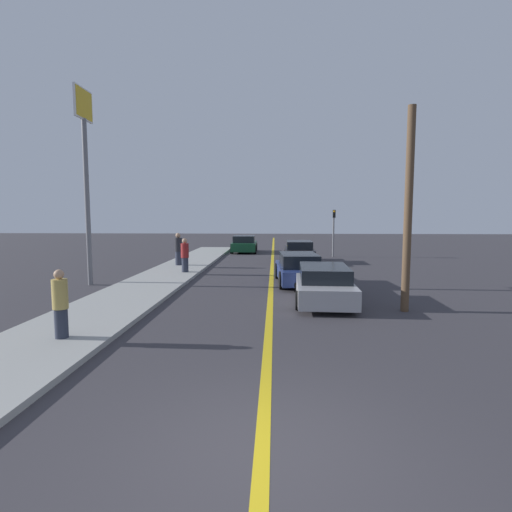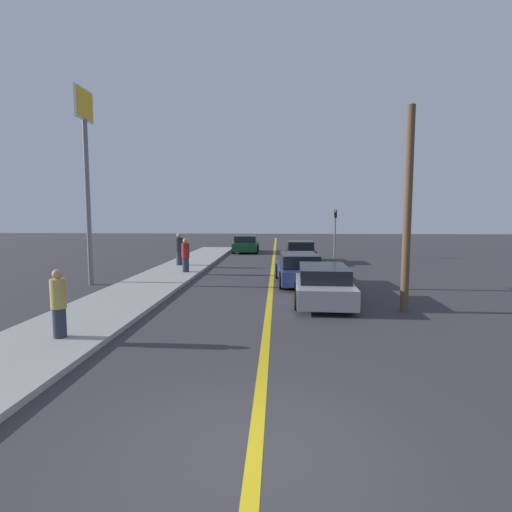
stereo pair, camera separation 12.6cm
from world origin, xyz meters
name	(u,v)px [view 2 (the right image)]	position (x,y,z in m)	size (l,w,h in m)	color
ground_plane	(254,458)	(0.00, 0.00, 0.00)	(120.00, 120.00, 0.00)	#38353A
road_center_line	(273,267)	(0.00, 18.00, 0.00)	(0.20, 60.00, 0.01)	gold
sidewalk_left	(174,272)	(-4.99, 15.22, 0.07)	(2.77, 30.43, 0.13)	#9E9E99
car_near_right_lane	(323,284)	(1.81, 9.02, 0.59)	(2.05, 4.83, 1.22)	#9E9EA3
car_ahead_center	(299,269)	(1.16, 12.45, 0.64)	(2.03, 4.47, 1.31)	navy
car_far_distant	(300,252)	(1.67, 20.45, 0.64)	(1.91, 4.20, 1.34)	black
car_parked_left_lot	(246,244)	(-2.27, 26.87, 0.64)	(2.03, 3.85, 1.34)	#144728
pedestrian_near_curb	(59,304)	(-4.70, 4.12, 0.92)	(0.34, 0.34, 1.57)	#282D3D
pedestrian_mid_group	(185,255)	(-4.28, 14.84, 0.96)	(0.39, 0.39, 1.66)	#282D3D
pedestrian_far_standing	(179,249)	(-5.27, 17.56, 1.03)	(0.42, 0.42, 1.81)	#282D3D
traffic_light	(335,228)	(4.27, 23.73, 2.08)	(0.18, 0.40, 3.31)	slate
roadside_sign	(86,149)	(-7.60, 11.71, 5.61)	(0.20, 1.46, 8.02)	slate
utility_pole	(408,211)	(4.12, 7.63, 3.06)	(0.24, 0.24, 6.11)	brown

